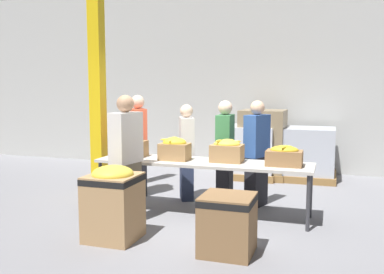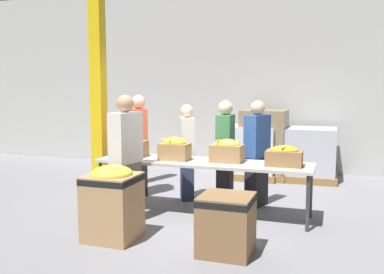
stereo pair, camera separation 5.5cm
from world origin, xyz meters
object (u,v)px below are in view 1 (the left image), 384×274
Objects in this scene: volunteer_1 at (126,160)px; pallet_stack_2 at (250,152)px; banana_box_3 at (284,156)px; pallet_stack_0 at (309,154)px; banana_box_0 at (131,147)px; volunteer_4 at (187,153)px; pallet_stack_1 at (263,144)px; volunteer_0 at (225,153)px; donation_bin_1 at (228,222)px; banana_box_2 at (227,151)px; support_pillar at (97,74)px; donation_bin_0 at (113,200)px; sorting_table at (203,165)px; banana_box_1 at (175,149)px; volunteer_3 at (138,146)px; volunteer_2 at (257,154)px.

volunteer_1 is 1.58× the size of pallet_stack_2.
banana_box_3 reaches higher than pallet_stack_0.
volunteer_4 reaches higher than banana_box_0.
pallet_stack_2 is (-0.24, -0.02, -0.16)m from pallet_stack_1.
volunteer_0 reaches higher than donation_bin_1.
banana_box_2 is at bearing 14.41° from volunteer_0.
support_pillar is (-2.69, 1.93, 1.65)m from donation_bin_1.
pallet_stack_1 reaches higher than pallet_stack_2.
pallet_stack_1 is at bearing 171.66° from volunteer_0.
pallet_stack_0 reaches higher than donation_bin_0.
pallet_stack_0 is (1.30, 2.86, -0.21)m from sorting_table.
volunteer_0 is at bearing 148.56° from banana_box_3.
banana_box_1 is at bearing -22.51° from volunteer_1.
volunteer_3 reaches higher than pallet_stack_0.
volunteer_0 is (0.59, 0.61, -0.13)m from banana_box_1.
volunteer_4 is at bearing 44.90° from banana_box_0.
sorting_table is at bearing -39.81° from volunteer_1.
donation_bin_1 is at bearing -76.02° from banana_box_2.
volunteer_2 reaches higher than volunteer_0.
banana_box_3 is 2.89m from pallet_stack_0.
banana_box_0 is 1.46m from banana_box_2.
volunteer_0 is 1.52m from volunteer_3.
pallet_stack_0 is (0.96, 2.80, -0.42)m from banana_box_2.
pallet_stack_1 is (-0.71, 2.77, -0.23)m from banana_box_3.
volunteer_1 reaches higher than volunteer_3.
banana_box_2 is 1.39m from volunteer_1.
banana_box_2 is at bearing -46.41° from volunteer_1.
banana_box_1 is at bearing -175.64° from sorting_table.
banana_box_0 is 0.10× the size of support_pillar.
banana_box_0 is 0.26× the size of volunteer_2.
volunteer_4 is 1.46× the size of pallet_stack_0.
donation_bin_1 is at bearing -82.95° from pallet_stack_2.
banana_box_0 is at bearing -70.12° from volunteer_0.
donation_bin_1 is (1.52, -0.63, -0.49)m from volunteer_1.
pallet_stack_0 is at bearing 64.34° from donation_bin_0.
support_pillar is (-2.35, 0.57, 1.09)m from banana_box_2.
pallet_stack_0 is 0.97× the size of pallet_stack_2.
donation_bin_1 is 0.62× the size of pallet_stack_0.
volunteer_0 is 2.10m from donation_bin_0.
volunteer_2 is 1.19× the size of pallet_stack_1.
volunteer_2 is at bearing 90.72° from donation_bin_1.
banana_box_2 is 2.99m from pallet_stack_0.
banana_box_3 is 2.57m from volunteer_3.
volunteer_3 is 1.36m from support_pillar.
volunteer_1 is 4.14m from pallet_stack_0.
banana_box_1 is 0.40× the size of pallet_stack_0.
banana_box_1 is 0.25× the size of volunteer_3.
volunteer_4 is at bearing 95.38° from banana_box_1.
banana_box_0 is at bearing 107.34° from donation_bin_0.
donation_bin_0 reaches higher than sorting_table.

